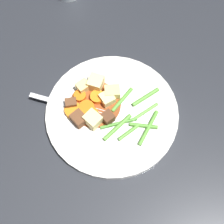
# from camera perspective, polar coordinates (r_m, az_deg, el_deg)

# --- Properties ---
(ground_plane) EXTENTS (3.00, 3.00, 0.00)m
(ground_plane) POSITION_cam_1_polar(r_m,az_deg,el_deg) (0.67, -0.00, -0.51)
(ground_plane) COLOR #26282D
(dinner_plate) EXTENTS (0.27, 0.27, 0.01)m
(dinner_plate) POSITION_cam_1_polar(r_m,az_deg,el_deg) (0.66, -0.00, -0.26)
(dinner_plate) COLOR white
(dinner_plate) RESTS_ON ground_plane
(stew_sauce) EXTENTS (0.11, 0.11, 0.00)m
(stew_sauce) POSITION_cam_1_polar(r_m,az_deg,el_deg) (0.66, -3.11, 1.22)
(stew_sauce) COLOR brown
(stew_sauce) RESTS_ON dinner_plate
(carrot_slice_0) EXTENTS (0.04, 0.04, 0.01)m
(carrot_slice_0) POSITION_cam_1_polar(r_m,az_deg,el_deg) (0.65, -4.55, 0.76)
(carrot_slice_0) COLOR orange
(carrot_slice_0) RESTS_ON dinner_plate
(carrot_slice_1) EXTENTS (0.03, 0.03, 0.01)m
(carrot_slice_1) POSITION_cam_1_polar(r_m,az_deg,el_deg) (0.67, -5.68, 2.99)
(carrot_slice_1) COLOR orange
(carrot_slice_1) RESTS_ON dinner_plate
(carrot_slice_2) EXTENTS (0.04, 0.04, 0.01)m
(carrot_slice_2) POSITION_cam_1_polar(r_m,az_deg,el_deg) (0.65, -6.98, 0.29)
(carrot_slice_2) COLOR orange
(carrot_slice_2) RESTS_ON dinner_plate
(carrot_slice_3) EXTENTS (0.03, 0.03, 0.01)m
(carrot_slice_3) POSITION_cam_1_polar(r_m,az_deg,el_deg) (0.66, -2.65, 2.67)
(carrot_slice_3) COLOR orange
(carrot_slice_3) RESTS_ON dinner_plate
(carrot_slice_4) EXTENTS (0.05, 0.05, 0.01)m
(carrot_slice_4) POSITION_cam_1_polar(r_m,az_deg,el_deg) (0.65, -3.91, -0.52)
(carrot_slice_4) COLOR orange
(carrot_slice_4) RESTS_ON dinner_plate
(potato_chunk_0) EXTENTS (0.03, 0.03, 0.03)m
(potato_chunk_0) POSITION_cam_1_polar(r_m,az_deg,el_deg) (0.67, -2.93, 5.17)
(potato_chunk_0) COLOR #EAD68C
(potato_chunk_0) RESTS_ON dinner_plate
(potato_chunk_1) EXTENTS (0.04, 0.04, 0.02)m
(potato_chunk_1) POSITION_cam_1_polar(r_m,az_deg,el_deg) (0.65, -0.89, 2.38)
(potato_chunk_1) COLOR #EAD68C
(potato_chunk_1) RESTS_ON dinner_plate
(potato_chunk_2) EXTENTS (0.03, 0.03, 0.02)m
(potato_chunk_2) POSITION_cam_1_polar(r_m,az_deg,el_deg) (0.67, -5.18, 4.52)
(potato_chunk_2) COLOR #E5CC7A
(potato_chunk_2) RESTS_ON dinner_plate
(potato_chunk_3) EXTENTS (0.04, 0.04, 0.02)m
(potato_chunk_3) POSITION_cam_1_polar(r_m,az_deg,el_deg) (0.66, 0.06, 3.56)
(potato_chunk_3) COLOR #E5CC7A
(potato_chunk_3) RESTS_ON dinner_plate
(potato_chunk_4) EXTENTS (0.04, 0.04, 0.03)m
(potato_chunk_4) POSITION_cam_1_polar(r_m,az_deg,el_deg) (0.63, -3.47, -1.36)
(potato_chunk_4) COLOR #EAD68C
(potato_chunk_4) RESTS_ON dinner_plate
(meat_chunk_0) EXTENTS (0.03, 0.03, 0.02)m
(meat_chunk_0) POSITION_cam_1_polar(r_m,az_deg,el_deg) (0.64, -1.03, -0.89)
(meat_chunk_0) COLOR #56331E
(meat_chunk_0) RESTS_ON dinner_plate
(meat_chunk_1) EXTENTS (0.04, 0.03, 0.02)m
(meat_chunk_1) POSITION_cam_1_polar(r_m,az_deg,el_deg) (0.64, -5.95, -1.20)
(meat_chunk_1) COLOR brown
(meat_chunk_1) RESTS_ON dinner_plate
(meat_chunk_2) EXTENTS (0.03, 0.03, 0.02)m
(meat_chunk_2) POSITION_cam_1_polar(r_m,az_deg,el_deg) (0.66, -7.33, 1.54)
(meat_chunk_2) COLOR brown
(meat_chunk_2) RESTS_ON dinner_plate
(green_bean_0) EXTENTS (0.04, 0.06, 0.01)m
(green_bean_0) POSITION_cam_1_polar(r_m,az_deg,el_deg) (0.65, 5.92, 0.01)
(green_bean_0) COLOR #66AD42
(green_bean_0) RESTS_ON dinner_plate
(green_bean_1) EXTENTS (0.04, 0.06, 0.01)m
(green_bean_1) POSITION_cam_1_polar(r_m,az_deg,el_deg) (0.67, 6.03, 2.68)
(green_bean_1) COLOR #599E38
(green_bean_1) RESTS_ON dinner_plate
(green_bean_2) EXTENTS (0.03, 0.07, 0.01)m
(green_bean_2) POSITION_cam_1_polar(r_m,az_deg,el_deg) (0.64, 0.97, -2.75)
(green_bean_2) COLOR #599E38
(green_bean_2) RESTS_ON dinner_plate
(green_bean_3) EXTENTS (0.06, 0.06, 0.01)m
(green_bean_3) POSITION_cam_1_polar(r_m,az_deg,el_deg) (0.64, 1.21, -2.02)
(green_bean_3) COLOR #4C8E33
(green_bean_3) RESTS_ON dinner_plate
(green_bean_4) EXTENTS (0.06, 0.03, 0.01)m
(green_bean_4) POSITION_cam_1_polar(r_m,az_deg,el_deg) (0.64, 5.55, -2.70)
(green_bean_4) COLOR #599E38
(green_bean_4) RESTS_ON dinner_plate
(green_bean_5) EXTENTS (0.01, 0.08, 0.01)m
(green_bean_5) POSITION_cam_1_polar(r_m,az_deg,el_deg) (0.64, 6.64, -2.57)
(green_bean_5) COLOR #599E38
(green_bean_5) RESTS_ON dinner_plate
(green_bean_6) EXTENTS (0.02, 0.07, 0.01)m
(green_bean_6) POSITION_cam_1_polar(r_m,az_deg,el_deg) (0.66, 1.83, 2.21)
(green_bean_6) COLOR #599E38
(green_bean_6) RESTS_ON dinner_plate
(green_bean_7) EXTENTS (0.03, 0.05, 0.01)m
(green_bean_7) POSITION_cam_1_polar(r_m,az_deg,el_deg) (0.63, 2.98, -3.65)
(green_bean_7) COLOR #599E38
(green_bean_7) RESTS_ON dinner_plate
(fork) EXTENTS (0.18, 0.05, 0.00)m
(fork) POSITION_cam_1_polar(r_m,az_deg,el_deg) (0.66, -7.18, 1.02)
(fork) COLOR silver
(fork) RESTS_ON dinner_plate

